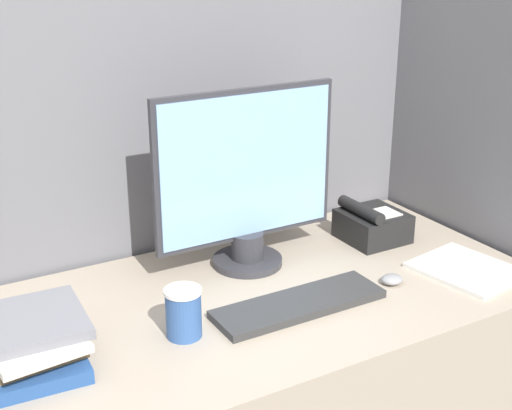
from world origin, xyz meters
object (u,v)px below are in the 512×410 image
(mouse, at_px, (392,279))
(desk_telephone, at_px, (372,225))
(monitor, at_px, (247,185))
(keyboard, at_px, (299,304))
(book_stack, at_px, (29,339))
(coffee_cup, at_px, (184,313))

(mouse, height_order, desk_telephone, desk_telephone)
(mouse, bearing_deg, desk_telephone, 62.12)
(monitor, xyz_separation_m, keyboard, (-0.01, -0.28, -0.22))
(mouse, relative_size, book_stack, 0.19)
(keyboard, relative_size, mouse, 7.38)
(monitor, height_order, desk_telephone, monitor)
(keyboard, bearing_deg, coffee_cup, 175.86)
(book_stack, xyz_separation_m, desk_telephone, (1.04, 0.14, -0.00))
(keyboard, distance_m, book_stack, 0.63)
(desk_telephone, bearing_deg, monitor, 174.58)
(monitor, xyz_separation_m, coffee_cup, (-0.31, -0.26, -0.17))
(monitor, height_order, book_stack, monitor)
(coffee_cup, relative_size, desk_telephone, 0.65)
(mouse, height_order, book_stack, book_stack)
(coffee_cup, xyz_separation_m, book_stack, (-0.33, 0.08, -0.01))
(coffee_cup, xyz_separation_m, desk_telephone, (0.71, 0.22, -0.01))
(mouse, bearing_deg, coffee_cup, 176.54)
(book_stack, bearing_deg, mouse, -7.03)
(monitor, relative_size, mouse, 8.90)
(coffee_cup, relative_size, book_stack, 0.37)
(monitor, bearing_deg, desk_telephone, -5.42)
(book_stack, relative_size, desk_telephone, 1.74)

